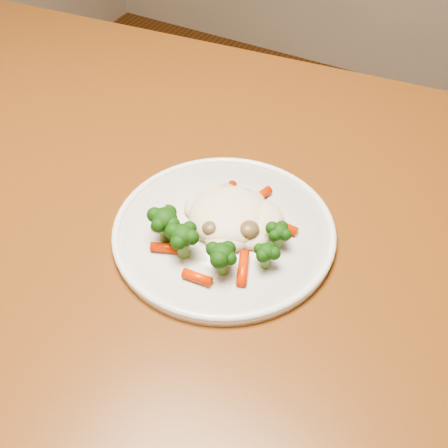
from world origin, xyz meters
name	(u,v)px	position (x,y,z in m)	size (l,w,h in m)	color
dining_table	(157,246)	(-0.10, -0.25, 0.66)	(1.40, 1.01, 0.75)	brown
plate	(224,232)	(0.02, -0.26, 0.76)	(0.28, 0.28, 0.01)	white
meal	(221,221)	(0.02, -0.27, 0.78)	(0.17, 0.19, 0.05)	beige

